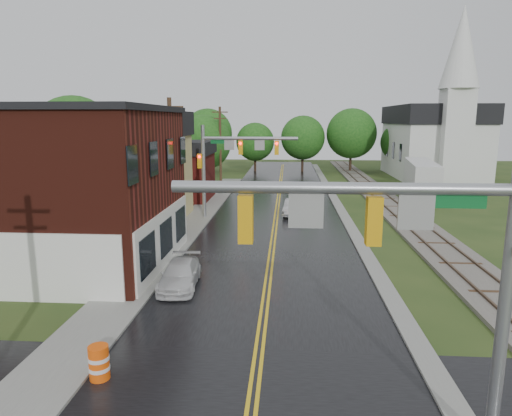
# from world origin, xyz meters

# --- Properties ---
(main_road) EXTENTS (10.00, 90.00, 0.02)m
(main_road) POSITION_xyz_m (0.00, 30.00, 0.00)
(main_road) COLOR black
(main_road) RESTS_ON ground
(curb_right) EXTENTS (0.80, 70.00, 0.12)m
(curb_right) POSITION_xyz_m (5.40, 35.00, 0.00)
(curb_right) COLOR gray
(curb_right) RESTS_ON ground
(sidewalk_left) EXTENTS (2.40, 50.00, 0.12)m
(sidewalk_left) POSITION_xyz_m (-6.20, 25.00, 0.00)
(sidewalk_left) COLOR gray
(sidewalk_left) RESTS_ON ground
(brick_building) EXTENTS (14.30, 10.30, 8.30)m
(brick_building) POSITION_xyz_m (-12.48, 15.00, 4.15)
(brick_building) COLOR #48170F
(brick_building) RESTS_ON ground
(yellow_house) EXTENTS (8.00, 7.00, 6.40)m
(yellow_house) POSITION_xyz_m (-11.00, 26.00, 3.20)
(yellow_house) COLOR tan
(yellow_house) RESTS_ON ground
(darkred_building) EXTENTS (7.00, 6.00, 4.40)m
(darkred_building) POSITION_xyz_m (-10.00, 35.00, 2.20)
(darkred_building) COLOR #3F0F0C
(darkred_building) RESTS_ON ground
(church) EXTENTS (10.40, 18.40, 20.00)m
(church) POSITION_xyz_m (20.00, 53.74, 5.83)
(church) COLOR silver
(church) RESTS_ON ground
(railroad) EXTENTS (3.20, 80.00, 0.30)m
(railroad) POSITION_xyz_m (10.00, 35.00, 0.11)
(railroad) COLOR #59544C
(railroad) RESTS_ON ground
(traffic_signal_near) EXTENTS (7.34, 0.30, 7.20)m
(traffic_signal_near) POSITION_xyz_m (3.47, 2.00, 4.97)
(traffic_signal_near) COLOR gray
(traffic_signal_near) RESTS_ON ground
(traffic_signal_far) EXTENTS (7.34, 0.43, 7.20)m
(traffic_signal_far) POSITION_xyz_m (-3.47, 27.00, 4.97)
(traffic_signal_far) COLOR gray
(traffic_signal_far) RESTS_ON ground
(utility_pole_b) EXTENTS (1.80, 0.28, 9.00)m
(utility_pole_b) POSITION_xyz_m (-6.80, 22.00, 4.72)
(utility_pole_b) COLOR #382616
(utility_pole_b) RESTS_ON ground
(utility_pole_c) EXTENTS (1.80, 0.28, 9.00)m
(utility_pole_c) POSITION_xyz_m (-6.80, 44.00, 4.72)
(utility_pole_c) COLOR #382616
(utility_pole_c) RESTS_ON ground
(tree_left_b) EXTENTS (7.60, 7.60, 9.69)m
(tree_left_b) POSITION_xyz_m (-17.85, 31.90, 5.72)
(tree_left_b) COLOR black
(tree_left_b) RESTS_ON ground
(tree_left_c) EXTENTS (6.00, 6.00, 7.65)m
(tree_left_c) POSITION_xyz_m (-13.85, 39.90, 4.51)
(tree_left_c) COLOR black
(tree_left_c) RESTS_ON ground
(tree_left_e) EXTENTS (6.40, 6.40, 8.16)m
(tree_left_e) POSITION_xyz_m (-8.85, 45.90, 4.81)
(tree_left_e) COLOR black
(tree_left_e) RESTS_ON ground
(suv_dark) EXTENTS (2.52, 4.68, 1.25)m
(suv_dark) POSITION_xyz_m (2.46, 38.23, 0.62)
(suv_dark) COLOR black
(suv_dark) RESTS_ON ground
(sedan_silver) EXTENTS (1.73, 3.92, 1.25)m
(sedan_silver) POSITION_xyz_m (1.34, 28.51, 0.62)
(sedan_silver) COLOR #AFAFB4
(sedan_silver) RESTS_ON ground
(pickup_white) EXTENTS (1.87, 4.10, 1.17)m
(pickup_white) POSITION_xyz_m (-4.01, 12.11, 0.58)
(pickup_white) COLOR silver
(pickup_white) RESTS_ON ground
(semi_trailer) EXTENTS (3.98, 11.09, 3.52)m
(semi_trailer) POSITION_xyz_m (14.06, 38.24, 2.12)
(semi_trailer) COLOR black
(semi_trailer) RESTS_ON ground
(construction_barrel) EXTENTS (0.63, 0.63, 1.06)m
(construction_barrel) POSITION_xyz_m (-4.63, 4.41, 0.53)
(construction_barrel) COLOR #EC4E0A
(construction_barrel) RESTS_ON ground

